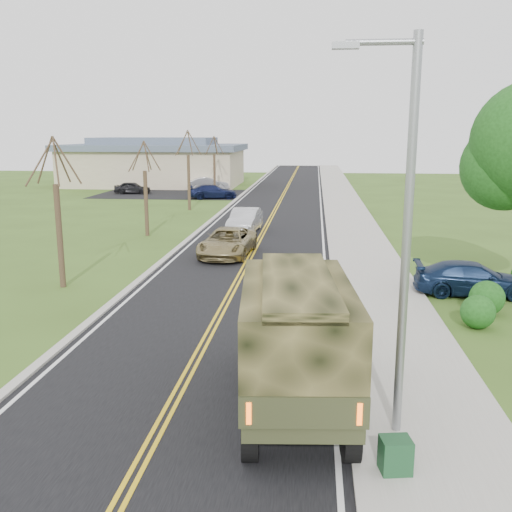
# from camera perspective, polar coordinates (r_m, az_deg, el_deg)

# --- Properties ---
(ground) EXTENTS (160.00, 160.00, 0.00)m
(ground) POSITION_cam_1_polar(r_m,az_deg,el_deg) (13.57, -8.69, -15.03)
(ground) COLOR #37521B
(ground) RESTS_ON ground
(road) EXTENTS (8.00, 120.00, 0.01)m
(road) POSITION_cam_1_polar(r_m,az_deg,el_deg) (52.12, 2.34, 5.39)
(road) COLOR black
(road) RESTS_ON ground
(curb_right) EXTENTS (0.30, 120.00, 0.12)m
(curb_right) POSITION_cam_1_polar(r_m,az_deg,el_deg) (52.03, 6.93, 5.36)
(curb_right) COLOR #9E998E
(curb_right) RESTS_ON ground
(sidewalk_right) EXTENTS (3.20, 120.00, 0.10)m
(sidewalk_right) POSITION_cam_1_polar(r_m,az_deg,el_deg) (52.09, 8.86, 5.30)
(sidewalk_right) COLOR #9E998E
(sidewalk_right) RESTS_ON ground
(curb_left) EXTENTS (0.30, 120.00, 0.10)m
(curb_left) POSITION_cam_1_polar(r_m,az_deg,el_deg) (52.53, -2.20, 5.49)
(curb_left) COLOR #9E998E
(curb_left) RESTS_ON ground
(street_light) EXTENTS (1.65, 0.22, 8.00)m
(street_light) POSITION_cam_1_polar(r_m,az_deg,el_deg) (11.42, 14.43, 3.01)
(street_light) COLOR gray
(street_light) RESTS_ON ground
(bare_tree_a) EXTENTS (1.93, 2.26, 6.08)m
(bare_tree_a) POSITION_cam_1_polar(r_m,az_deg,el_deg) (24.20, -19.13, 3.08)
(bare_tree_a) COLOR #38281C
(bare_tree_a) RESTS_ON ground
(bare_tree_b) EXTENTS (1.83, 2.14, 5.73)m
(bare_tree_b) POSITION_cam_1_polar(r_m,az_deg,el_deg) (35.36, -10.97, 5.97)
(bare_tree_b) COLOR #38281C
(bare_tree_b) RESTS_ON ground
(bare_tree_c) EXTENTS (2.04, 2.39, 6.42)m
(bare_tree_c) POSITION_cam_1_polar(r_m,az_deg,el_deg) (46.91, -6.75, 7.96)
(bare_tree_c) COLOR #38281C
(bare_tree_c) RESTS_ON ground
(bare_tree_d) EXTENTS (1.88, 2.20, 5.91)m
(bare_tree_d) POSITION_cam_1_polar(r_m,az_deg,el_deg) (58.66, -4.18, 8.62)
(bare_tree_d) COLOR #38281C
(bare_tree_d) RESTS_ON ground
(commercial_building) EXTENTS (25.50, 21.50, 5.65)m
(commercial_building) POSITION_cam_1_polar(r_m,az_deg,el_deg) (70.38, -10.06, 9.17)
(commercial_building) COLOR tan
(commercial_building) RESTS_ON ground
(military_truck) EXTENTS (2.81, 6.64, 3.22)m
(military_truck) POSITION_cam_1_polar(r_m,az_deg,el_deg) (12.91, 3.93, -7.44)
(military_truck) COLOR black
(military_truck) RESTS_ON ground
(suv_champagne) EXTENTS (2.70, 5.22, 1.41)m
(suv_champagne) POSITION_cam_1_polar(r_m,az_deg,el_deg) (29.21, -2.86, 1.38)
(suv_champagne) COLOR #8E7E50
(suv_champagne) RESTS_ON ground
(sedan_silver) EXTENTS (1.88, 4.68, 1.51)m
(sedan_silver) POSITION_cam_1_polar(r_m,az_deg,el_deg) (36.14, -1.12, 3.57)
(sedan_silver) COLOR silver
(sedan_silver) RESTS_ON ground
(pickup_navy) EXTENTS (4.52, 2.03, 1.29)m
(pickup_navy) POSITION_cam_1_polar(r_m,az_deg,el_deg) (23.66, 20.85, -2.15)
(pickup_navy) COLOR #101F3C
(pickup_navy) RESTS_ON ground
(utility_box_far) EXTENTS (0.62, 0.54, 0.65)m
(utility_box_far) POSITION_cam_1_polar(r_m,az_deg,el_deg) (11.31, 13.77, -18.77)
(utility_box_far) COLOR #184323
(utility_box_far) RESTS_ON sidewalk_right
(lot_car_dark) EXTENTS (3.75, 1.66, 1.26)m
(lot_car_dark) POSITION_cam_1_polar(r_m,az_deg,el_deg) (60.71, -12.25, 6.68)
(lot_car_dark) COLOR black
(lot_car_dark) RESTS_ON ground
(lot_car_silver) EXTENTS (4.78, 2.79, 1.49)m
(lot_car_silver) POSITION_cam_1_polar(r_m,az_deg,el_deg) (62.98, -4.80, 7.21)
(lot_car_silver) COLOR #AAAAAE
(lot_car_silver) RESTS_ON ground
(lot_car_navy) EXTENTS (4.91, 2.94, 1.33)m
(lot_car_navy) POSITION_cam_1_polar(r_m,az_deg,el_deg) (55.18, -4.33, 6.44)
(lot_car_navy) COLOR #0E1334
(lot_car_navy) RESTS_ON ground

